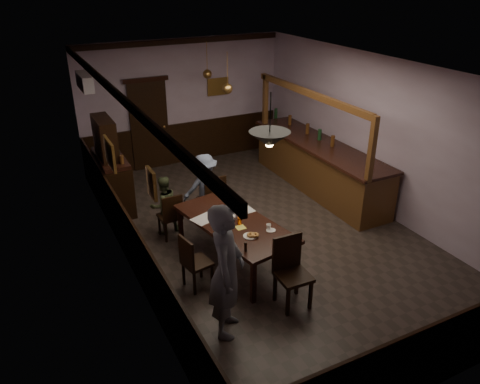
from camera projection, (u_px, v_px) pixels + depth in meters
room at (266, 157)px, 8.03m from camera, size 5.01×8.01×3.01m
dining_table at (235, 225)px, 7.53m from camera, size 1.38×2.34×0.75m
chair_far_left at (171, 215)px, 8.29m from camera, size 0.40×0.40×0.87m
chair_far_right at (213, 198)px, 8.74m from camera, size 0.45×0.45×1.00m
chair_near at (291, 268)px, 6.64m from camera, size 0.47×0.47×1.06m
chair_side at (193, 260)px, 6.97m from camera, size 0.45×0.45×0.89m
person_standing at (226, 271)px, 5.95m from camera, size 0.75×0.82×1.89m
person_seated_left at (164, 205)px, 8.46m from camera, size 0.58×0.48×1.10m
person_seated_right at (205, 187)px, 8.90m from camera, size 0.90×0.58×1.32m
newspaper_left at (205, 219)px, 7.59m from camera, size 0.49×0.42×0.01m
newspaper_right at (241, 211)px, 7.83m from camera, size 0.44×0.33×0.01m
napkin at (241, 227)px, 7.33m from camera, size 0.17×0.17×0.00m
saucer at (271, 230)px, 7.24m from camera, size 0.15×0.15×0.01m
coffee_cup at (269, 226)px, 7.27m from camera, size 0.09×0.09×0.07m
pastry_plate at (250, 236)px, 7.08m from camera, size 0.22×0.22×0.01m
pastry_ring_a at (251, 235)px, 7.07m from camera, size 0.13×0.13×0.04m
pastry_ring_b at (255, 235)px, 7.06m from camera, size 0.13×0.13×0.04m
soda_can at (239, 221)px, 7.40m from camera, size 0.07×0.07×0.12m
beer_glass at (218, 220)px, 7.36m from camera, size 0.06×0.06×0.20m
water_glass at (237, 215)px, 7.55m from camera, size 0.06×0.06×0.15m
pepper_mill at (246, 247)px, 6.70m from camera, size 0.04×0.04×0.14m
sideboard at (111, 173)px, 9.29m from camera, size 0.51×1.42×1.87m
bar_counter at (318, 165)px, 10.16m from camera, size 0.92×3.97×2.23m
door_back at (149, 126)px, 11.04m from camera, size 0.90×0.06×2.10m
ac_unit at (85, 82)px, 8.99m from camera, size 0.20×0.85×0.30m
picture_left_small at (152, 184)px, 5.47m from camera, size 0.04×0.28×0.36m
picture_left_large at (110, 154)px, 7.59m from camera, size 0.04×0.62×0.48m
picture_back at (218, 87)px, 11.46m from camera, size 0.55×0.04×0.42m
pendant_iron at (270, 139)px, 6.23m from camera, size 0.56×0.56×0.75m
pendant_brass_mid at (227, 89)px, 9.11m from camera, size 0.20×0.20×0.81m
pendant_brass_far at (207, 74)px, 10.37m from camera, size 0.20×0.20×0.81m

